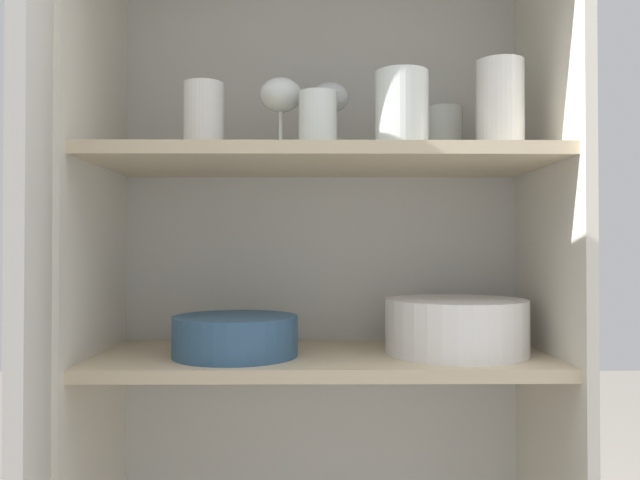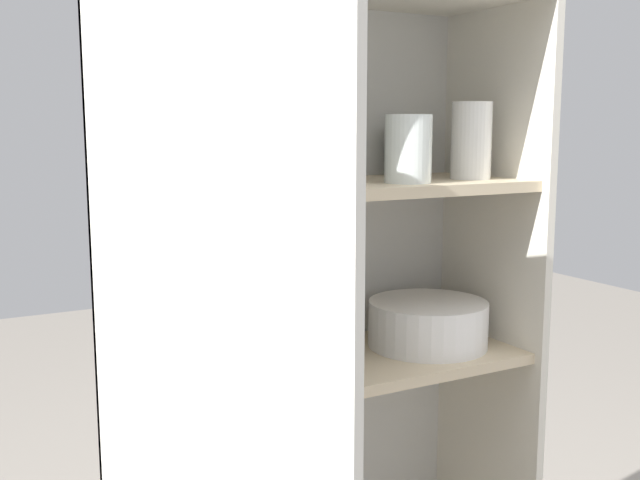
# 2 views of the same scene
# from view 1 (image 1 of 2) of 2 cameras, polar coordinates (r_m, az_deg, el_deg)

# --- Properties ---
(cupboard_back_panel) EXTENTS (0.77, 0.02, 1.44)m
(cupboard_back_panel) POSITION_cam_1_polar(r_m,az_deg,el_deg) (1.21, 0.12, -12.00)
(cupboard_back_panel) COLOR silver
(cupboard_back_panel) RESTS_ON ground_plane
(cupboard_side_left) EXTENTS (0.02, 0.33, 1.44)m
(cupboard_side_left) POSITION_cam_1_polar(r_m,az_deg,el_deg) (1.12, -20.00, -12.85)
(cupboard_side_left) COLOR silver
(cupboard_side_left) RESTS_ON ground_plane
(cupboard_side_right) EXTENTS (0.02, 0.33, 1.44)m
(cupboard_side_right) POSITION_cam_1_polar(r_m,az_deg,el_deg) (1.13, 20.26, -12.76)
(cupboard_side_right) COLOR silver
(cupboard_side_right) RESTS_ON ground_plane
(shelf_board_middle) EXTENTS (0.74, 0.29, 0.02)m
(shelf_board_middle) POSITION_cam_1_polar(r_m,az_deg,el_deg) (1.05, 0.21, -10.85)
(shelf_board_middle) COLOR beige
(shelf_board_upper) EXTENTS (0.74, 0.29, 0.02)m
(shelf_board_upper) POSITION_cam_1_polar(r_m,az_deg,el_deg) (1.05, 0.21, 7.23)
(shelf_board_upper) COLOR beige
(cupboard_door) EXTENTS (0.14, 0.37, 1.44)m
(cupboard_door) POSITION_cam_1_polar(r_m,az_deg,el_deg) (0.79, -24.78, -17.96)
(cupboard_door) COLOR silver
(cupboard_door) RESTS_ON ground_plane
(tumbler_glass_0) EXTENTS (0.07, 0.07, 0.10)m
(tumbler_glass_0) POSITION_cam_1_polar(r_m,az_deg,el_deg) (1.17, 11.22, 9.35)
(tumbler_glass_0) COLOR white
(tumbler_glass_0) RESTS_ON shelf_board_upper
(tumbler_glass_1) EXTENTS (0.08, 0.08, 0.14)m
(tumbler_glass_1) POSITION_cam_1_polar(r_m,az_deg,el_deg) (1.06, 16.12, 11.67)
(tumbler_glass_1) COLOR white
(tumbler_glass_1) RESTS_ON shelf_board_upper
(tumbler_glass_2) EXTENTS (0.07, 0.07, 0.11)m
(tumbler_glass_2) POSITION_cam_1_polar(r_m,az_deg,el_deg) (1.04, -10.58, 10.94)
(tumbler_glass_2) COLOR white
(tumbler_glass_2) RESTS_ON shelf_board_upper
(tumbler_glass_3) EXTENTS (0.06, 0.06, 0.09)m
(tumbler_glass_3) POSITION_cam_1_polar(r_m,az_deg,el_deg) (1.01, -0.20, 10.79)
(tumbler_glass_3) COLOR white
(tumbler_glass_3) RESTS_ON shelf_board_upper
(tumbler_glass_4) EXTENTS (0.08, 0.08, 0.12)m
(tumbler_glass_4) POSITION_cam_1_polar(r_m,az_deg,el_deg) (1.00, 7.48, 11.66)
(tumbler_glass_4) COLOR white
(tumbler_glass_4) RESTS_ON shelf_board_upper
(wine_glass_0) EXTENTS (0.07, 0.07, 0.13)m
(wine_glass_0) POSITION_cam_1_polar(r_m,az_deg,el_deg) (1.06, -3.61, 12.59)
(wine_glass_0) COLOR white
(wine_glass_0) RESTS_ON shelf_board_upper
(wine_glass_1) EXTENTS (0.07, 0.07, 0.13)m
(wine_glass_1) POSITION_cam_1_polar(r_m,az_deg,el_deg) (1.11, 0.98, 12.16)
(wine_glass_1) COLOR white
(wine_glass_1) RESTS_ON shelf_board_upper
(plate_stack_white) EXTENTS (0.23, 0.23, 0.09)m
(plate_stack_white) POSITION_cam_1_polar(r_m,az_deg,el_deg) (1.07, 12.33, -7.71)
(plate_stack_white) COLOR white
(plate_stack_white) RESTS_ON shelf_board_middle
(mixing_bowl_large) EXTENTS (0.20, 0.20, 0.06)m
(mixing_bowl_large) POSITION_cam_1_polar(r_m,az_deg,el_deg) (1.03, -7.76, -8.52)
(mixing_bowl_large) COLOR #33567A
(mixing_bowl_large) RESTS_ON shelf_board_middle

